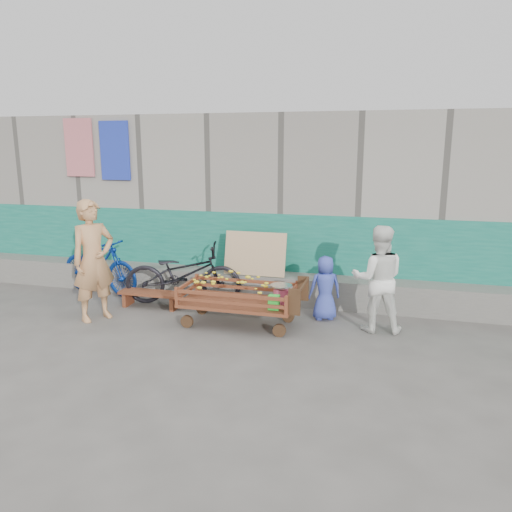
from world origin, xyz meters
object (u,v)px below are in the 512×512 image
(banana_cart, at_px, (236,291))
(woman, at_px, (378,279))
(child, at_px, (325,288))
(vendor_man, at_px, (94,261))
(bicycle_blue, at_px, (99,266))
(bench, at_px, (151,296))
(bicycle_dark, at_px, (183,274))

(banana_cart, relative_size, woman, 1.19)
(banana_cart, xyz_separation_m, child, (1.17, 0.57, -0.03))
(child, bearing_deg, woman, 138.90)
(vendor_man, distance_m, woman, 4.01)
(vendor_man, distance_m, bicycle_blue, 1.39)
(vendor_man, relative_size, child, 1.86)
(child, relative_size, bicycle_blue, 0.58)
(bench, distance_m, child, 2.72)
(banana_cart, height_order, bench, banana_cart)
(vendor_man, bearing_deg, woman, -50.39)
(bicycle_dark, bearing_deg, vendor_man, 123.39)
(child, xyz_separation_m, bicycle_blue, (-3.89, 0.29, 0.02))
(bench, xyz_separation_m, child, (2.70, 0.17, 0.29))
(bicycle_blue, bearing_deg, woman, -84.59)
(bench, height_order, vendor_man, vendor_man)
(banana_cart, bearing_deg, bicycle_dark, 147.01)
(bicycle_dark, height_order, bicycle_blue, bicycle_blue)
(banana_cart, relative_size, bench, 1.72)
(bicycle_dark, distance_m, bicycle_blue, 1.61)
(vendor_man, relative_size, bicycle_blue, 1.08)
(banana_cart, bearing_deg, bench, 165.36)
(banana_cart, relative_size, vendor_man, 0.99)
(woman, distance_m, bicycle_blue, 4.67)
(woman, bearing_deg, child, -26.69)
(bench, height_order, woman, woman)
(banana_cart, bearing_deg, child, 25.88)
(vendor_man, bearing_deg, banana_cart, -50.73)
(child, height_order, bicycle_blue, bicycle_blue)
(bench, relative_size, bicycle_blue, 0.62)
(bicycle_dark, bearing_deg, banana_cart, -137.35)
(vendor_man, height_order, bicycle_dark, vendor_man)
(bench, relative_size, woman, 0.69)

